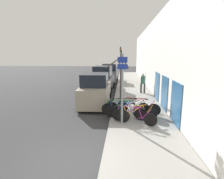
{
  "coord_description": "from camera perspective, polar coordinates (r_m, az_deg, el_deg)",
  "views": [
    {
      "loc": [
        1.67,
        -4.8,
        3.45
      ],
      "look_at": [
        1.0,
        5.65,
        1.39
      ],
      "focal_mm": 28.0,
      "sensor_mm": 36.0,
      "label": 1
    }
  ],
  "objects": [
    {
      "name": "bicycle_5",
      "position": [
        10.13,
        8.5,
        -5.61
      ],
      "size": [
        2.41,
        0.89,
        0.94
      ],
      "rotation": [
        0.0,
        0.0,
        1.24
      ],
      "color": "black",
      "rests_on": "sidewalk_curb"
    },
    {
      "name": "bicycle_0",
      "position": [
        8.68,
        7.01,
        -8.61
      ],
      "size": [
        2.16,
        0.89,
        0.87
      ],
      "rotation": [
        0.0,
        0.0,
        1.2
      ],
      "color": "black",
      "rests_on": "sidewalk_curb"
    },
    {
      "name": "traffic_light",
      "position": [
        24.73,
        2.78,
        10.15
      ],
      "size": [
        0.2,
        0.3,
        4.5
      ],
      "color": "gray",
      "rests_on": "sidewalk_curb"
    },
    {
      "name": "pedestrian_near",
      "position": [
        15.65,
        10.07,
        2.52
      ],
      "size": [
        0.45,
        0.39,
        1.73
      ],
      "rotation": [
        0.0,
        0.0,
        2.9
      ],
      "color": "#333338",
      "rests_on": "sidewalk_curb"
    },
    {
      "name": "parked_car_1",
      "position": [
        17.14,
        -2.91,
        3.2
      ],
      "size": [
        2.15,
        4.24,
        2.43
      ],
      "rotation": [
        0.0,
        0.0,
        -0.05
      ],
      "color": "black",
      "rests_on": "ground"
    },
    {
      "name": "building_facade",
      "position": [
        18.93,
        11.99,
        10.24
      ],
      "size": [
        0.23,
        32.0,
        6.5
      ],
      "color": "silver",
      "rests_on": "ground"
    },
    {
      "name": "sidewalk_curb",
      "position": [
        19.12,
        6.4,
        0.89
      ],
      "size": [
        3.2,
        32.0,
        0.15
      ],
      "color": "gray",
      "rests_on": "ground"
    },
    {
      "name": "parked_car_2",
      "position": [
        22.63,
        -0.78,
        5.1
      ],
      "size": [
        2.11,
        4.17,
        2.38
      ],
      "rotation": [
        0.0,
        0.0,
        0.01
      ],
      "color": "#51565B",
      "rests_on": "ground"
    },
    {
      "name": "bicycle_3",
      "position": [
        9.55,
        3.6,
        -6.54
      ],
      "size": [
        2.39,
        0.6,
        0.95
      ],
      "rotation": [
        0.0,
        0.0,
        1.38
      ],
      "color": "black",
      "rests_on": "sidewalk_curb"
    },
    {
      "name": "bicycle_4",
      "position": [
        9.92,
        5.12,
        -5.85
      ],
      "size": [
        2.46,
        0.44,
        0.96
      ],
      "rotation": [
        0.0,
        0.0,
        1.54
      ],
      "color": "black",
      "rests_on": "sidewalk_curb"
    },
    {
      "name": "street_tree",
      "position": [
        13.01,
        2.98,
        3.77
      ],
      "size": [
        1.69,
        1.71,
        3.65
      ],
      "color": "#3D2D23",
      "rests_on": "sidewalk_curb"
    },
    {
      "name": "bicycle_2",
      "position": [
        9.25,
        4.39,
        -7.22
      ],
      "size": [
        2.24,
        0.6,
        0.92
      ],
      "rotation": [
        0.0,
        0.0,
        1.36
      ],
      "color": "black",
      "rests_on": "sidewalk_curb"
    },
    {
      "name": "bicycle_1",
      "position": [
        9.03,
        8.68,
        -7.94
      ],
      "size": [
        2.07,
        0.8,
        0.85
      ],
      "rotation": [
        0.0,
        0.0,
        1.91
      ],
      "color": "black",
      "rests_on": "sidewalk_curb"
    },
    {
      "name": "ground_plane",
      "position": [
        16.45,
        -2.24,
        -0.99
      ],
      "size": [
        80.0,
        80.0,
        0.0
      ],
      "primitive_type": "plane",
      "color": "#333335"
    },
    {
      "name": "signpost",
      "position": [
        8.3,
        3.36,
        0.76
      ],
      "size": [
        0.47,
        0.13,
        3.37
      ],
      "color": "gray",
      "rests_on": "sidewalk_curb"
    },
    {
      "name": "parked_car_0",
      "position": [
        12.18,
        -5.38,
        -0.43
      ],
      "size": [
        2.1,
        4.19,
        2.24
      ],
      "rotation": [
        0.0,
        0.0,
        0.01
      ],
      "color": "gray",
      "rests_on": "ground"
    }
  ]
}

